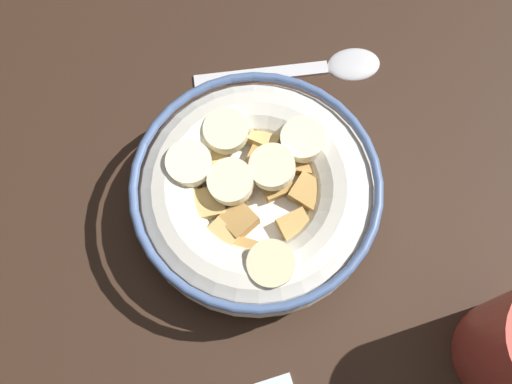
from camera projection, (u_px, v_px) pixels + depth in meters
The scene contains 3 objects.
ground_plane at pixel (256, 210), 44.97cm from camera, with size 134.58×134.58×2.00cm, color #332116.
cereal_bowl at pixel (256, 194), 41.65cm from camera, with size 16.15×16.15×5.11cm.
spoon at pixel (327, 65), 47.17cm from camera, with size 5.90×13.91×0.80cm.
Camera 1 is at (12.97, 2.26, 42.01)cm, focal length 44.55 mm.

